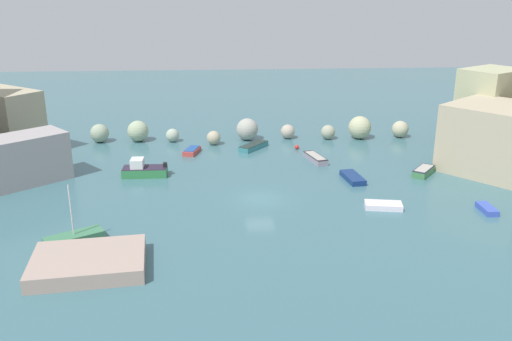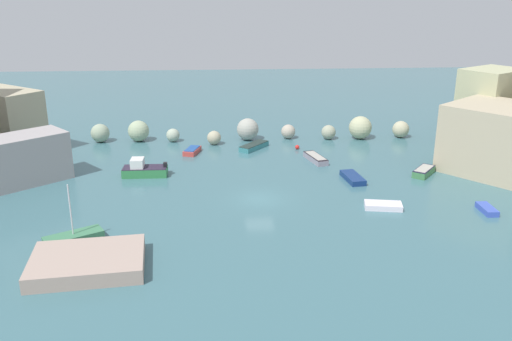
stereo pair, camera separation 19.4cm
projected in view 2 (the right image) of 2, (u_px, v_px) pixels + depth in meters
The scene contains 13 objects.
cove_water at pixel (260, 199), 48.30m from camera, with size 160.00×160.00×0.00m, color #3D6972.
rock_breakwater at pixel (251, 131), 66.53m from camera, with size 43.39×4.23×2.80m.
stone_dock at pixel (88, 262), 36.14m from camera, with size 7.36×5.44×1.03m, color tan.
channel_buoy at pixel (297, 147), 63.03m from camera, with size 0.50×0.50×0.50m, color red.
moored_boat_0 at pixel (192, 151), 61.48m from camera, with size 2.05×3.16×0.60m.
moored_boat_1 at pixel (353, 178), 52.85m from camera, with size 1.87×3.80×0.53m.
moored_boat_2 at pixel (144, 170), 54.05m from camera, with size 4.42×1.93×1.79m.
moored_boat_3 at pixel (74, 238), 40.06m from camera, with size 4.38×3.40×4.51m.
moored_boat_4 at pixel (383, 206), 46.16m from camera, with size 3.34×2.10×0.48m.
moored_boat_5 at pixel (424, 171), 54.34m from camera, with size 3.05×3.34×0.72m.
moored_boat_6 at pixel (487, 209), 45.45m from camera, with size 1.04×2.44×0.47m.
moored_boat_7 at pixel (316, 158), 58.70m from camera, with size 2.19×4.18×0.63m.
moored_boat_8 at pixel (254, 146), 63.16m from camera, with size 3.67×4.13×0.61m.
Camera 2 is at (-3.36, -44.82, 17.88)m, focal length 38.14 mm.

